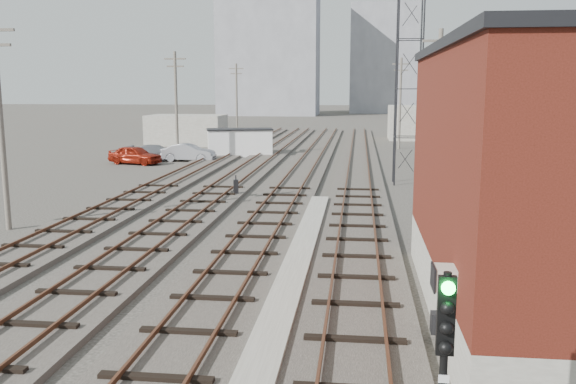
% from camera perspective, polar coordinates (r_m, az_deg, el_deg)
% --- Properties ---
extents(ground, '(320.00, 320.00, 0.00)m').
position_cam_1_polar(ground, '(64.49, 4.42, 4.28)').
color(ground, '#282621').
rests_on(ground, ground).
extents(track_right, '(3.20, 90.00, 0.39)m').
position_cam_1_polar(track_right, '(43.57, 6.60, 1.79)').
color(track_right, '#332D28').
rests_on(track_right, ground).
extents(track_mid_right, '(3.20, 90.00, 0.39)m').
position_cam_1_polar(track_mid_right, '(43.75, 1.35, 1.89)').
color(track_mid_right, '#332D28').
rests_on(track_mid_right, ground).
extents(track_mid_left, '(3.20, 90.00, 0.39)m').
position_cam_1_polar(track_mid_left, '(44.30, -3.81, 1.97)').
color(track_mid_left, '#332D28').
rests_on(track_mid_left, ground).
extents(track_left, '(3.20, 90.00, 0.39)m').
position_cam_1_polar(track_left, '(45.19, -8.81, 2.03)').
color(track_left, '#332D28').
rests_on(track_left, ground).
extents(platform_curb, '(0.90, 28.00, 0.26)m').
position_cam_1_polar(platform_curb, '(19.20, 0.34, -8.24)').
color(platform_curb, gray).
rests_on(platform_curb, ground).
extents(brick_building, '(6.54, 12.20, 7.22)m').
position_cam_1_polar(brick_building, '(17.08, 23.58, 0.76)').
color(brick_building, gray).
rests_on(brick_building, ground).
extents(lattice_tower, '(1.60, 1.60, 15.00)m').
position_cam_1_polar(lattice_tower, '(39.30, 11.26, 11.63)').
color(lattice_tower, black).
rests_on(lattice_tower, ground).
extents(utility_pole_left_a, '(1.80, 0.24, 9.00)m').
position_cam_1_polar(utility_pole_left_a, '(28.47, -25.32, 6.26)').
color(utility_pole_left_a, '#595147').
rests_on(utility_pole_left_a, ground).
extents(utility_pole_left_b, '(1.80, 0.24, 9.00)m').
position_cam_1_polar(utility_pole_left_b, '(51.42, -10.41, 8.14)').
color(utility_pole_left_b, '#595147').
rests_on(utility_pole_left_b, ground).
extents(utility_pole_left_c, '(1.80, 0.24, 9.00)m').
position_cam_1_polar(utility_pole_left_c, '(75.67, -4.83, 8.71)').
color(utility_pole_left_c, '#595147').
rests_on(utility_pole_left_c, ground).
extents(utility_pole_right_a, '(1.80, 0.24, 9.00)m').
position_cam_1_polar(utility_pole_right_a, '(32.43, 13.84, 7.21)').
color(utility_pole_right_a, '#595147').
rests_on(utility_pole_right_a, ground).
extents(utility_pole_right_b, '(1.80, 0.24, 9.00)m').
position_cam_1_polar(utility_pole_right_b, '(62.30, 10.45, 8.38)').
color(utility_pole_right_b, '#595147').
rests_on(utility_pole_right_b, ground).
extents(apartment_left, '(22.00, 14.00, 30.00)m').
position_cam_1_polar(apartment_left, '(140.95, -1.76, 13.33)').
color(apartment_left, gray).
rests_on(apartment_left, ground).
extents(apartment_right, '(16.00, 12.00, 26.00)m').
position_cam_1_polar(apartment_right, '(154.41, 8.90, 12.16)').
color(apartment_right, gray).
rests_on(apartment_right, ground).
extents(shed_left, '(8.00, 5.00, 3.20)m').
position_cam_1_polar(shed_left, '(66.92, -9.45, 5.75)').
color(shed_left, gray).
rests_on(shed_left, ground).
extents(shed_right, '(6.00, 6.00, 4.00)m').
position_cam_1_polar(shed_right, '(74.55, 11.73, 6.38)').
color(shed_right, gray).
rests_on(shed_right, ground).
extents(signal_mast, '(0.40, 0.40, 3.66)m').
position_cam_1_polar(signal_mast, '(8.88, 14.30, -17.04)').
color(signal_mast, gray).
rests_on(signal_mast, ground).
extents(switch_stand, '(0.33, 0.33, 1.15)m').
position_cam_1_polar(switch_stand, '(34.33, -4.89, 0.44)').
color(switch_stand, black).
rests_on(switch_stand, ground).
extents(site_trailer, '(6.31, 3.97, 2.46)m').
position_cam_1_polar(site_trailer, '(55.18, -4.54, 4.67)').
color(site_trailer, white).
rests_on(site_trailer, ground).
extents(car_red, '(4.71, 2.87, 1.50)m').
position_cam_1_polar(car_red, '(50.56, -14.12, 3.39)').
color(car_red, maroon).
rests_on(car_red, ground).
extents(car_silver, '(4.45, 1.56, 1.46)m').
position_cam_1_polar(car_silver, '(51.72, -9.29, 3.67)').
color(car_silver, '#95969C').
rests_on(car_silver, ground).
extents(car_grey, '(4.87, 2.82, 1.33)m').
position_cam_1_polar(car_grey, '(52.78, -12.16, 3.62)').
color(car_grey, gray).
rests_on(car_grey, ground).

